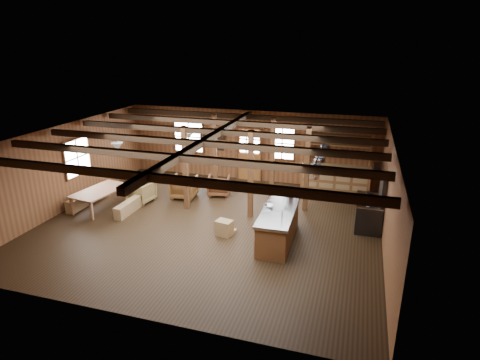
% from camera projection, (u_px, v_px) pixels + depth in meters
% --- Properties ---
extents(room, '(10.04, 9.04, 2.84)m').
position_uv_depth(room, '(209.00, 182.00, 11.78)').
color(room, black).
rests_on(room, ground).
extents(ceiling_joists, '(9.80, 8.82, 0.18)m').
position_uv_depth(ceiling_joists, '(210.00, 138.00, 11.53)').
color(ceiling_joists, black).
rests_on(ceiling_joists, ceiling).
extents(timber_posts, '(3.95, 2.35, 2.80)m').
position_uv_depth(timber_posts, '(245.00, 164.00, 13.52)').
color(timber_posts, '#432213').
rests_on(timber_posts, floor).
extents(back_door, '(1.02, 0.08, 2.15)m').
position_uv_depth(back_door, '(249.00, 159.00, 15.98)').
color(back_door, brown).
rests_on(back_door, floor).
extents(window_back_left, '(1.32, 0.06, 1.32)m').
position_uv_depth(window_back_left, '(189.00, 137.00, 16.47)').
color(window_back_left, white).
rests_on(window_back_left, wall_back).
extents(window_back_right, '(1.02, 0.06, 1.32)m').
position_uv_depth(window_back_right, '(282.00, 143.00, 15.39)').
color(window_back_right, white).
rests_on(window_back_right, wall_back).
extents(window_left, '(0.14, 1.24, 1.32)m').
position_uv_depth(window_left, '(77.00, 157.00, 13.54)').
color(window_left, white).
rests_on(window_left, wall_back).
extents(notice_boards, '(1.08, 0.03, 0.90)m').
position_uv_depth(notice_boards, '(214.00, 138.00, 16.15)').
color(notice_boards, silver).
rests_on(notice_boards, wall_back).
extents(back_counter, '(2.55, 0.60, 2.45)m').
position_uv_depth(back_counter, '(335.00, 175.00, 14.91)').
color(back_counter, brown).
rests_on(back_counter, floor).
extents(pendant_lamps, '(1.86, 2.36, 0.66)m').
position_uv_depth(pendant_lamps, '(155.00, 141.00, 13.03)').
color(pendant_lamps, '#29292B').
rests_on(pendant_lamps, ceiling).
extents(pot_rack, '(0.30, 3.00, 0.45)m').
position_uv_depth(pot_rack, '(320.00, 158.00, 11.03)').
color(pot_rack, '#29292B').
rests_on(pot_rack, ceiling).
extents(kitchen_island, '(0.94, 2.52, 1.20)m').
position_uv_depth(kitchen_island, '(278.00, 225.00, 11.14)').
color(kitchen_island, brown).
rests_on(kitchen_island, floor).
extents(step_stool, '(0.57, 0.45, 0.45)m').
position_uv_depth(step_stool, '(224.00, 228.00, 11.53)').
color(step_stool, olive).
rests_on(step_stool, floor).
extents(commercial_range, '(0.78, 1.49, 1.84)m').
position_uv_depth(commercial_range, '(371.00, 208.00, 11.94)').
color(commercial_range, '#29292B').
rests_on(commercial_range, floor).
extents(dining_table, '(1.31, 2.01, 0.66)m').
position_uv_depth(dining_table, '(102.00, 199.00, 13.34)').
color(dining_table, '#9C6647').
rests_on(dining_table, floor).
extents(bench_wall, '(0.28, 1.48, 0.41)m').
position_uv_depth(bench_wall, '(83.00, 200.00, 13.59)').
color(bench_wall, olive).
rests_on(bench_wall, floor).
extents(bench_aisle, '(0.27, 1.44, 0.40)m').
position_uv_depth(bench_aisle, '(129.00, 206.00, 13.10)').
color(bench_aisle, olive).
rests_on(bench_aisle, floor).
extents(armchair_a, '(0.93, 0.95, 0.79)m').
position_uv_depth(armchair_a, '(184.00, 187.00, 14.30)').
color(armchair_a, brown).
rests_on(armchair_a, floor).
extents(armchair_b, '(0.92, 0.94, 0.71)m').
position_uv_depth(armchair_b, '(219.00, 185.00, 14.55)').
color(armchair_b, brown).
rests_on(armchair_b, floor).
extents(armchair_c, '(0.89, 0.91, 0.74)m').
position_uv_depth(armchair_c, '(141.00, 192.00, 13.93)').
color(armchair_c, olive).
rests_on(armchair_c, floor).
extents(counter_pot, '(0.28, 0.28, 0.17)m').
position_uv_depth(counter_pot, '(289.00, 197.00, 11.65)').
color(counter_pot, silver).
rests_on(counter_pot, kitchen_island).
extents(bowl, '(0.31, 0.31, 0.07)m').
position_uv_depth(bowl, '(269.00, 206.00, 11.14)').
color(bowl, silver).
rests_on(bowl, kitchen_island).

